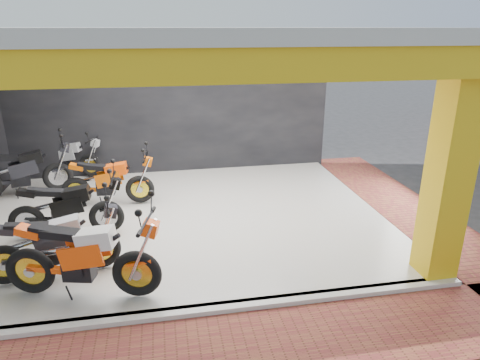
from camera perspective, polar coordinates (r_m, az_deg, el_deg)
The scene contains 16 objects.
ground at distance 7.00m, azimuth -6.75°, elevation -12.41°, with size 80.00×80.00×0.00m, color #2D2D30.
showroom_floor at distance 8.74m, azimuth -7.74°, elevation -5.21°, with size 8.00×6.00×0.10m, color white.
showroom_ceiling at distance 7.94m, azimuth -8.97°, elevation 18.73°, with size 8.40×6.40×0.20m, color beige.
back_wall at distance 11.21m, azimuth -9.08°, elevation 9.43°, with size 8.20×0.20×3.50m, color black.
corner_column at distance 6.86m, azimuth 26.14°, elevation 1.07°, with size 0.50×0.50×3.50m, color gold.
header_beam_front at distance 4.95m, azimuth -7.42°, elevation 14.85°, with size 8.40×0.30×0.40m, color gold.
header_beam_right at distance 9.03m, azimuth 18.55°, elevation 16.18°, with size 0.30×6.40×0.40m, color gold.
floor_kerb at distance 6.13m, azimuth -6.02°, elevation -17.03°, with size 8.00×0.20×0.10m, color white.
paver_front at distance 5.55m, azimuth -5.25°, elevation -22.10°, with size 9.00×1.40×0.03m, color brown.
paver_right at distance 10.12m, azimuth 20.53°, elevation -2.98°, with size 1.40×7.00×0.03m, color brown.
moto_hero at distance 6.08m, azimuth -13.82°, elevation -9.31°, with size 2.34×0.87×1.43m, color #FF4B0A, non-canonical shape.
moto_row_a at distance 6.96m, azimuth -18.35°, elevation -6.62°, with size 2.08×0.77×1.27m, color black, non-canonical shape.
moto_row_b at distance 8.09m, azimuth -17.57°, elevation -2.72°, with size 2.11×0.78×1.29m, color black, non-canonical shape.
moto_row_c at distance 9.32m, azimuth -13.34°, elevation 0.52°, with size 2.05×0.76×1.25m, color #DA5A09, non-canonical shape.
moto_row_d at distance 10.60m, azimuth -23.32°, elevation 2.07°, with size 2.23×0.83×1.36m, color black, non-canonical shape.
moto_row_e at distance 11.34m, azimuth -19.47°, elevation 3.22°, with size 1.98×0.73×1.21m, color #A3A6AB, non-canonical shape.
Camera 1 is at (-0.30, -5.93, 3.71)m, focal length 32.00 mm.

